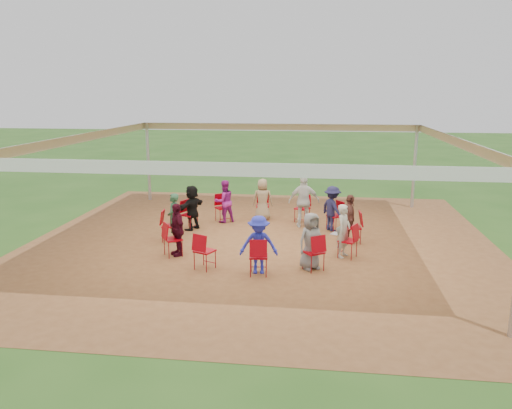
# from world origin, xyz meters

# --- Properties ---
(ground) EXTENTS (80.00, 80.00, 0.00)m
(ground) POSITION_xyz_m (0.00, 0.00, 0.00)
(ground) COLOR #2A541A
(ground) RESTS_ON ground
(dirt_patch) EXTENTS (13.00, 13.00, 0.00)m
(dirt_patch) POSITION_xyz_m (0.00, 0.00, 0.01)
(dirt_patch) COLOR brown
(dirt_patch) RESTS_ON ground
(tent) EXTENTS (10.33, 10.33, 3.00)m
(tent) POSITION_xyz_m (0.00, 0.00, 2.37)
(tent) COLOR #B2B2B7
(tent) RESTS_ON ground
(chair_0) EXTENTS (0.57, 0.56, 0.90)m
(chair_0) POSITION_xyz_m (2.36, -1.07, 0.45)
(chair_0) COLOR #9D000C
(chair_0) RESTS_ON ground
(chair_1) EXTENTS (0.48, 0.46, 0.90)m
(chair_1) POSITION_xyz_m (2.58, 0.25, 0.45)
(chair_1) COLOR #9D000C
(chair_1) RESTS_ON ground
(chair_2) EXTENTS (0.60, 0.60, 0.90)m
(chair_2) POSITION_xyz_m (2.11, 1.51, 0.45)
(chair_2) COLOR #9D000C
(chair_2) RESTS_ON ground
(chair_3) EXTENTS (0.56, 0.57, 0.90)m
(chair_3) POSITION_xyz_m (1.07, 2.36, 0.45)
(chair_3) COLOR #9D000C
(chair_3) RESTS_ON ground
(chair_4) EXTENTS (0.46, 0.48, 0.90)m
(chair_4) POSITION_xyz_m (-0.25, 2.58, 0.45)
(chair_4) COLOR #9D000C
(chair_4) RESTS_ON ground
(chair_5) EXTENTS (0.60, 0.60, 0.90)m
(chair_5) POSITION_xyz_m (-1.51, 2.11, 0.45)
(chair_5) COLOR #9D000C
(chair_5) RESTS_ON ground
(chair_6) EXTENTS (0.57, 0.56, 0.90)m
(chair_6) POSITION_xyz_m (-2.36, 1.07, 0.45)
(chair_6) COLOR #9D000C
(chair_6) RESTS_ON ground
(chair_7) EXTENTS (0.48, 0.46, 0.90)m
(chair_7) POSITION_xyz_m (-2.58, -0.25, 0.45)
(chair_7) COLOR #9D000C
(chair_7) RESTS_ON ground
(chair_8) EXTENTS (0.60, 0.60, 0.90)m
(chair_8) POSITION_xyz_m (-2.11, -1.51, 0.45)
(chair_8) COLOR #9D000C
(chair_8) RESTS_ON ground
(chair_9) EXTENTS (0.56, 0.57, 0.90)m
(chair_9) POSITION_xyz_m (-1.07, -2.36, 0.45)
(chair_9) COLOR #9D000C
(chair_9) RESTS_ON ground
(chair_10) EXTENTS (0.46, 0.48, 0.90)m
(chair_10) POSITION_xyz_m (0.25, -2.58, 0.45)
(chair_10) COLOR #9D000C
(chair_10) RESTS_ON ground
(chair_11) EXTENTS (0.60, 0.60, 0.90)m
(chair_11) POSITION_xyz_m (1.51, -2.11, 0.45)
(chair_11) COLOR #9D000C
(chair_11) RESTS_ON ground
(person_seated_0) EXTENTS (0.51, 0.60, 1.38)m
(person_seated_0) POSITION_xyz_m (2.25, -1.02, 0.70)
(person_seated_0) COLOR #AAA898
(person_seated_0) RESTS_ON ground
(person_seated_1) EXTENTS (0.49, 0.85, 1.38)m
(person_seated_1) POSITION_xyz_m (2.46, 0.24, 0.70)
(person_seated_1) COLOR brown
(person_seated_1) RESTS_ON ground
(person_seated_2) EXTENTS (0.88, 0.98, 1.38)m
(person_seated_2) POSITION_xyz_m (2.01, 1.44, 0.70)
(person_seated_2) COLOR #191839
(person_seated_2) RESTS_ON ground
(person_seated_3) EXTENTS (0.71, 0.44, 1.38)m
(person_seated_3) POSITION_xyz_m (-0.24, 2.46, 0.70)
(person_seated_3) COLOR #8F7956
(person_seated_3) RESTS_ON ground
(person_seated_4) EXTENTS (0.77, 0.71, 1.38)m
(person_seated_4) POSITION_xyz_m (-1.44, 2.01, 0.70)
(person_seated_4) COLOR #941C81
(person_seated_4) RESTS_ON ground
(person_seated_5) EXTENTS (0.97, 1.37, 1.38)m
(person_seated_5) POSITION_xyz_m (-2.25, 1.02, 0.70)
(person_seated_5) COLOR black
(person_seated_5) RESTS_ON ground
(person_seated_6) EXTENTS (0.38, 0.53, 1.38)m
(person_seated_6) POSITION_xyz_m (-2.46, -0.24, 0.70)
(person_seated_6) COLOR #265035
(person_seated_6) RESTS_ON ground
(person_seated_7) EXTENTS (0.81, 0.90, 1.38)m
(person_seated_7) POSITION_xyz_m (-2.01, -1.44, 0.70)
(person_seated_7) COLOR #3C0817
(person_seated_7) RESTS_ON ground
(person_seated_8) EXTENTS (0.93, 0.53, 1.38)m
(person_seated_8) POSITION_xyz_m (0.24, -2.46, 0.70)
(person_seated_8) COLOR #242CB7
(person_seated_8) RESTS_ON ground
(person_seated_9) EXTENTS (0.77, 0.70, 1.38)m
(person_seated_9) POSITION_xyz_m (1.44, -2.01, 0.70)
(person_seated_9) COLOR slate
(person_seated_9) RESTS_ON ground
(standing_person) EXTENTS (1.03, 0.63, 1.65)m
(standing_person) POSITION_xyz_m (1.14, 1.74, 0.83)
(standing_person) COLOR silver
(standing_person) RESTS_ON ground
(cable_coil) EXTENTS (0.40, 0.40, 0.03)m
(cable_coil) POSITION_xyz_m (0.07, -0.38, 0.02)
(cable_coil) COLOR black
(cable_coil) RESTS_ON ground
(laptop) EXTENTS (0.33, 0.36, 0.20)m
(laptop) POSITION_xyz_m (2.10, -0.95, 0.65)
(laptop) COLOR #B7B7BC
(laptop) RESTS_ON ground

